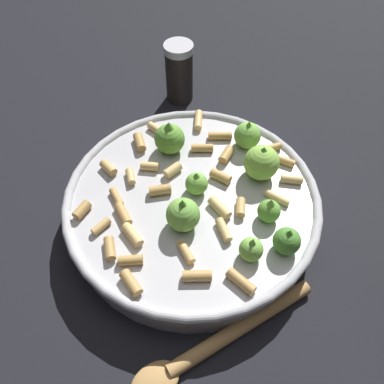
# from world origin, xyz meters

# --- Properties ---
(ground_plane) EXTENTS (2.40, 2.40, 0.00)m
(ground_plane) POSITION_xyz_m (0.00, 0.00, 0.00)
(ground_plane) COLOR black
(cooking_pan) EXTENTS (0.32, 0.32, 0.09)m
(cooking_pan) POSITION_xyz_m (-0.00, -0.00, 0.03)
(cooking_pan) COLOR #B7B7BC
(cooking_pan) RESTS_ON ground
(pepper_shaker) EXTENTS (0.05, 0.05, 0.10)m
(pepper_shaker) POSITION_xyz_m (-0.07, -0.24, 0.05)
(pepper_shaker) COLOR black
(pepper_shaker) RESTS_ON ground
(wooden_spoon) EXTENTS (0.22, 0.07, 0.02)m
(wooden_spoon) POSITION_xyz_m (0.03, 0.16, 0.01)
(wooden_spoon) COLOR #B2844C
(wooden_spoon) RESTS_ON ground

